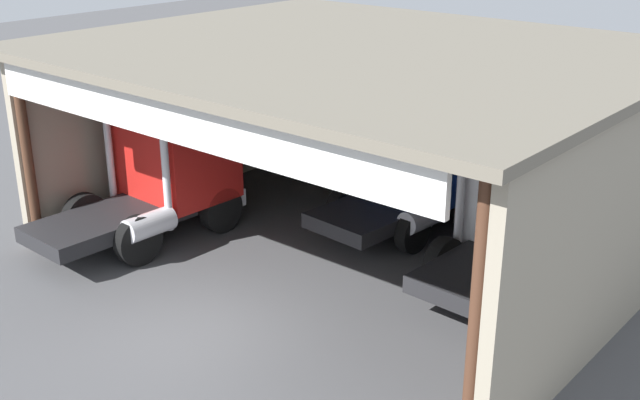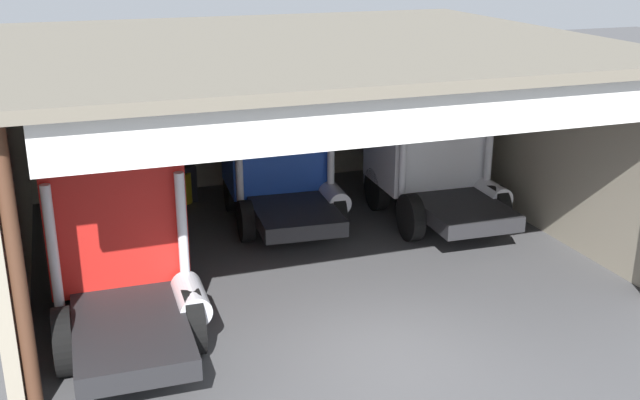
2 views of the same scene
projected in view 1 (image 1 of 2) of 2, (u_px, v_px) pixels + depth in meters
name	position (u px, v px, depth m)	size (l,w,h in m)	color
ground_plane	(198.00, 330.00, 15.24)	(80.00, 80.00, 0.00)	#4C4C4F
workshop_shed	(386.00, 102.00, 18.30)	(12.81, 11.09, 4.84)	#9E937F
truck_red_left_bay	(166.00, 162.00, 19.17)	(2.63, 5.18, 3.48)	red
truck_blue_center_left_bay	(417.00, 160.00, 19.68)	(2.79, 4.73, 3.21)	#1E47B7
truck_white_center_right_bay	(533.00, 204.00, 16.57)	(2.77, 4.77, 3.51)	white
oil_drum	(387.00, 170.00, 22.83)	(0.58, 0.58, 0.85)	gold
tool_cart	(391.00, 165.00, 22.97)	(0.90, 0.60, 1.00)	black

